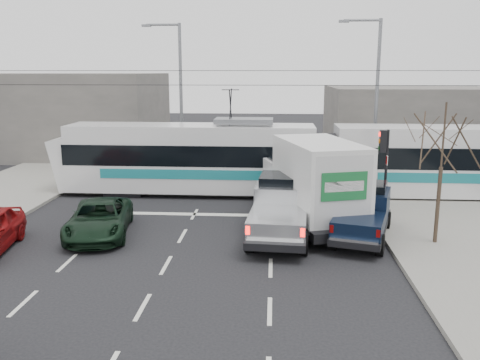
# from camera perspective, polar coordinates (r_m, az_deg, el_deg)

# --- Properties ---
(ground) EXTENTS (120.00, 120.00, 0.00)m
(ground) POSITION_cam_1_polar(r_m,az_deg,el_deg) (16.65, -2.49, -9.68)
(ground) COLOR black
(ground) RESTS_ON ground
(rails) EXTENTS (60.00, 1.60, 0.03)m
(rails) POSITION_cam_1_polar(r_m,az_deg,el_deg) (26.16, -0.10, -1.50)
(rails) COLOR #33302D
(rails) RESTS_ON ground
(building_left) EXTENTS (14.00, 10.00, 6.00)m
(building_left) POSITION_cam_1_polar(r_m,az_deg,el_deg) (40.66, -19.12, 7.00)
(building_left) COLOR slate
(building_left) RESTS_ON ground
(building_right) EXTENTS (12.00, 10.00, 5.00)m
(building_right) POSITION_cam_1_polar(r_m,az_deg,el_deg) (40.84, 18.47, 6.36)
(building_right) COLOR slate
(building_right) RESTS_ON ground
(bare_tree) EXTENTS (2.40, 2.40, 5.00)m
(bare_tree) POSITION_cam_1_polar(r_m,az_deg,el_deg) (18.95, 21.86, 4.01)
(bare_tree) COLOR #47382B
(bare_tree) RESTS_ON ground
(traffic_signal) EXTENTS (0.44, 0.44, 3.60)m
(traffic_signal) POSITION_cam_1_polar(r_m,az_deg,el_deg) (22.63, 15.86, 2.92)
(traffic_signal) COLOR black
(traffic_signal) RESTS_ON ground
(street_lamp_near) EXTENTS (2.38, 0.25, 9.00)m
(street_lamp_near) POSITION_cam_1_polar(r_m,az_deg,el_deg) (29.90, 14.77, 9.70)
(street_lamp_near) COLOR slate
(street_lamp_near) RESTS_ON ground
(street_lamp_far) EXTENTS (2.38, 0.25, 9.00)m
(street_lamp_far) POSITION_cam_1_polar(r_m,az_deg,el_deg) (31.93, -6.99, 10.14)
(street_lamp_far) COLOR slate
(street_lamp_far) RESTS_ON ground
(catenary) EXTENTS (60.00, 0.20, 7.00)m
(catenary) POSITION_cam_1_polar(r_m,az_deg,el_deg) (25.52, -0.11, 6.97)
(catenary) COLOR black
(catenary) RESTS_ON ground
(tram) EXTENTS (25.86, 2.73, 5.28)m
(tram) POSITION_cam_1_polar(r_m,az_deg,el_deg) (25.67, 9.35, 2.32)
(tram) COLOR silver
(tram) RESTS_ON ground
(silver_pickup) EXTENTS (2.49, 6.09, 2.16)m
(silver_pickup) POSITION_cam_1_polar(r_m,az_deg,el_deg) (19.64, 4.62, -2.98)
(silver_pickup) COLOR black
(silver_pickup) RESTS_ON ground
(box_truck) EXTENTS (4.28, 7.44, 3.53)m
(box_truck) POSITION_cam_1_polar(r_m,az_deg,el_deg) (20.76, 8.23, -0.34)
(box_truck) COLOR black
(box_truck) RESTS_ON ground
(navy_pickup) EXTENTS (2.98, 5.02, 1.99)m
(navy_pickup) POSITION_cam_1_polar(r_m,az_deg,el_deg) (19.71, 13.70, -3.52)
(navy_pickup) COLOR black
(navy_pickup) RESTS_ON ground
(green_car) EXTENTS (2.99, 5.04, 1.31)m
(green_car) POSITION_cam_1_polar(r_m,az_deg,el_deg) (20.20, -15.52, -4.20)
(green_car) COLOR black
(green_car) RESTS_ON ground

